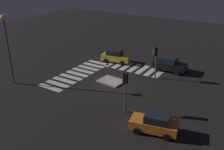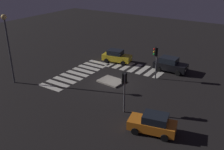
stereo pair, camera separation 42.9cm
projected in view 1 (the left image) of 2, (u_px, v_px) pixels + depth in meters
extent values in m
plane|color=black|center=(112.00, 83.00, 29.06)|extent=(80.00, 80.00, 0.00)
cube|color=gray|center=(111.00, 81.00, 29.33)|extent=(2.94, 2.31, 0.18)
cube|color=orange|center=(154.00, 125.00, 20.34)|extent=(3.99, 2.35, 0.77)
cube|color=black|center=(157.00, 118.00, 19.99)|extent=(2.18, 1.83, 0.62)
cylinder|color=black|center=(137.00, 131.00, 20.16)|extent=(0.63, 0.34, 0.60)
cylinder|color=black|center=(142.00, 121.00, 21.52)|extent=(0.63, 0.34, 0.60)
cylinder|color=black|center=(167.00, 137.00, 19.43)|extent=(0.63, 0.34, 0.60)
cylinder|color=black|center=(170.00, 126.00, 20.79)|extent=(0.63, 0.34, 0.60)
sphere|color=#F2EABF|center=(130.00, 123.00, 20.53)|extent=(0.20, 0.20, 0.20)
sphere|color=#F2EABF|center=(133.00, 118.00, 21.30)|extent=(0.20, 0.20, 0.20)
cube|color=gold|center=(116.00, 57.00, 35.10)|extent=(4.11, 2.31, 0.80)
cube|color=black|center=(114.00, 52.00, 34.90)|extent=(2.22, 1.84, 0.64)
cylinder|color=black|center=(126.00, 59.00, 35.52)|extent=(0.65, 0.33, 0.62)
cylinder|color=black|center=(122.00, 63.00, 34.13)|extent=(0.65, 0.33, 0.62)
cylinder|color=black|center=(110.00, 57.00, 36.36)|extent=(0.65, 0.33, 0.62)
cylinder|color=black|center=(106.00, 61.00, 34.97)|extent=(0.65, 0.33, 0.62)
sphere|color=#F2EABF|center=(130.00, 58.00, 34.84)|extent=(0.21, 0.21, 0.21)
sphere|color=#F2EABF|center=(128.00, 60.00, 34.06)|extent=(0.21, 0.21, 0.21)
cube|color=black|center=(170.00, 66.00, 32.14)|extent=(4.09, 1.80, 0.83)
cube|color=black|center=(168.00, 60.00, 31.96)|extent=(2.10, 1.61, 0.68)
cylinder|color=black|center=(181.00, 68.00, 32.35)|extent=(0.66, 0.25, 0.66)
cylinder|color=black|center=(177.00, 73.00, 31.01)|extent=(0.66, 0.25, 0.66)
cylinder|color=black|center=(163.00, 65.00, 33.56)|extent=(0.66, 0.25, 0.66)
cylinder|color=black|center=(158.00, 69.00, 32.22)|extent=(0.66, 0.25, 0.66)
sphere|color=#F2EABF|center=(187.00, 68.00, 31.56)|extent=(0.22, 0.22, 0.22)
sphere|color=#F2EABF|center=(184.00, 70.00, 30.80)|extent=(0.22, 0.22, 0.22)
cylinder|color=#47474C|center=(156.00, 63.00, 29.55)|extent=(0.14, 0.14, 3.84)
cube|color=black|center=(155.00, 51.00, 28.94)|extent=(0.54, 0.53, 0.96)
sphere|color=red|center=(154.00, 49.00, 28.78)|extent=(0.22, 0.22, 0.22)
sphere|color=orange|center=(154.00, 51.00, 28.89)|extent=(0.22, 0.22, 0.22)
sphere|color=green|center=(154.00, 54.00, 29.01)|extent=(0.22, 0.22, 0.22)
cylinder|color=#47474C|center=(125.00, 93.00, 22.63)|extent=(0.14, 0.14, 3.79)
cube|color=black|center=(125.00, 78.00, 22.23)|extent=(0.54, 0.53, 0.96)
sphere|color=red|center=(125.00, 74.00, 22.29)|extent=(0.22, 0.22, 0.22)
sphere|color=orange|center=(125.00, 77.00, 22.41)|extent=(0.22, 0.22, 0.22)
sphere|color=green|center=(125.00, 80.00, 22.53)|extent=(0.22, 0.22, 0.22)
cylinder|color=#47474C|center=(9.00, 53.00, 27.63)|extent=(0.18, 0.18, 7.23)
sphere|color=#F9D172|center=(3.00, 17.00, 26.13)|extent=(0.56, 0.56, 0.56)
cube|color=silver|center=(159.00, 73.00, 31.65)|extent=(0.70, 3.20, 0.02)
cube|color=silver|center=(151.00, 71.00, 32.21)|extent=(0.70, 3.20, 0.02)
cube|color=silver|center=(142.00, 70.00, 32.77)|extent=(0.70, 3.20, 0.02)
cube|color=silver|center=(134.00, 68.00, 33.33)|extent=(0.70, 3.20, 0.02)
cube|color=silver|center=(127.00, 66.00, 33.90)|extent=(0.70, 3.20, 0.02)
cube|color=silver|center=(119.00, 65.00, 34.46)|extent=(0.70, 3.20, 0.02)
cube|color=silver|center=(112.00, 63.00, 35.02)|extent=(0.70, 3.20, 0.02)
cube|color=silver|center=(98.00, 63.00, 35.11)|extent=(3.20, 0.70, 0.02)
cube|color=silver|center=(94.00, 65.00, 34.22)|extent=(3.20, 0.70, 0.02)
cube|color=silver|center=(88.00, 68.00, 33.32)|extent=(3.20, 0.70, 0.02)
cube|color=silver|center=(83.00, 71.00, 32.43)|extent=(3.20, 0.70, 0.02)
cube|color=silver|center=(77.00, 74.00, 31.53)|extent=(3.20, 0.70, 0.02)
cube|color=silver|center=(71.00, 77.00, 30.64)|extent=(3.20, 0.70, 0.02)
cube|color=silver|center=(64.00, 80.00, 29.74)|extent=(3.20, 0.70, 0.02)
cube|color=silver|center=(58.00, 84.00, 28.85)|extent=(3.20, 0.70, 0.02)
cube|color=silver|center=(50.00, 88.00, 27.95)|extent=(3.20, 0.70, 0.02)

